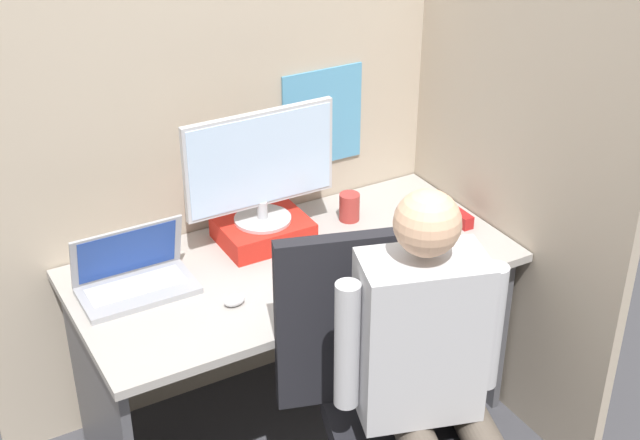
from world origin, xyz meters
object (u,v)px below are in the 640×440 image
object	(u,v)px
office_chair	(386,403)
person	(436,374)
laptop	(135,278)
coffee_mug	(349,207)
carrot_toy	(395,256)
monitor	(260,165)
stapler	(457,216)
paper_box	(263,230)

from	to	relation	value
office_chair	person	distance (m)	0.26
laptop	person	size ratio (longest dim) A/B	0.29
person	coffee_mug	bearing A→B (deg)	73.47
office_chair	carrot_toy	bearing A→B (deg)	54.16
monitor	stapler	size ratio (longest dim) A/B	3.61
person	paper_box	bearing A→B (deg)	94.36
person	coffee_mug	size ratio (longest dim) A/B	12.34
paper_box	laptop	size ratio (longest dim) A/B	0.84
paper_box	monitor	size ratio (longest dim) A/B	0.56
paper_box	coffee_mug	distance (m)	0.34
stapler	carrot_toy	world-z (taller)	same
monitor	carrot_toy	xyz separation A→B (m)	(0.32, -0.35, -0.27)
carrot_toy	person	distance (m)	0.63
monitor	carrot_toy	bearing A→B (deg)	-47.49
laptop	stapler	bearing A→B (deg)	-6.98
stapler	person	distance (m)	0.93
person	office_chair	bearing A→B (deg)	107.47
paper_box	laptop	distance (m)	0.50
laptop	monitor	bearing A→B (deg)	9.54
laptop	office_chair	distance (m)	0.89
paper_box	carrot_toy	bearing A→B (deg)	-47.26
paper_box	stapler	world-z (taller)	paper_box
stapler	carrot_toy	bearing A→B (deg)	-160.52
carrot_toy	monitor	bearing A→B (deg)	132.51
stapler	office_chair	size ratio (longest dim) A/B	0.14
carrot_toy	paper_box	bearing A→B (deg)	132.74
office_chair	person	xyz separation A→B (m)	(0.05, -0.16, 0.20)
monitor	laptop	world-z (taller)	monitor
paper_box	coffee_mug	bearing A→B (deg)	-3.19
monitor	coffee_mug	bearing A→B (deg)	-3.65
monitor	coffee_mug	world-z (taller)	monitor
paper_box	carrot_toy	size ratio (longest dim) A/B	2.15
carrot_toy	office_chair	distance (m)	0.55
laptop	carrot_toy	distance (m)	0.86
paper_box	stapler	size ratio (longest dim) A/B	2.02
paper_box	office_chair	bearing A→B (deg)	-88.52
laptop	person	distance (m)	1.02
carrot_toy	coffee_mug	distance (m)	0.33
laptop	office_chair	bearing A→B (deg)	-53.08
laptop	carrot_toy	xyz separation A→B (m)	(0.82, -0.27, -0.02)
laptop	coffee_mug	size ratio (longest dim) A/B	3.52
laptop	carrot_toy	world-z (taller)	laptop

